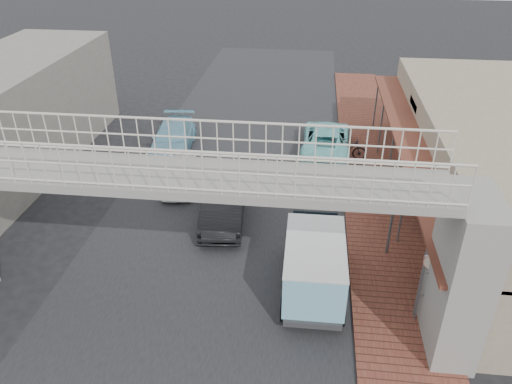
% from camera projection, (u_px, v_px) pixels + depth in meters
% --- Properties ---
extents(ground, '(120.00, 120.00, 0.00)m').
position_uv_depth(ground, '(215.00, 246.00, 18.96)').
color(ground, black).
rests_on(ground, ground).
extents(road_strip, '(10.00, 60.00, 0.01)m').
position_uv_depth(road_strip, '(215.00, 246.00, 18.96)').
color(road_strip, black).
rests_on(road_strip, ground).
extents(sidewalk, '(3.00, 40.00, 0.10)m').
position_uv_depth(sidewalk, '(381.00, 214.00, 20.87)').
color(sidewalk, brown).
rests_on(sidewalk, ground).
extents(shophouse_row, '(7.20, 18.00, 4.00)m').
position_uv_depth(shophouse_row, '(496.00, 167.00, 20.31)').
color(shophouse_row, gray).
rests_on(shophouse_row, ground).
extents(footbridge, '(16.40, 2.40, 6.34)m').
position_uv_depth(footbridge, '(184.00, 238.00, 13.94)').
color(footbridge, gray).
rests_on(footbridge, ground).
extents(building_far_left, '(5.00, 14.00, 5.00)m').
position_uv_depth(building_far_left, '(11.00, 115.00, 23.98)').
color(building_far_left, gray).
rests_on(building_far_left, ground).
extents(white_hatchback, '(1.95, 3.81, 1.24)m').
position_uv_depth(white_hatchback, '(180.00, 174.00, 22.75)').
color(white_hatchback, white).
rests_on(white_hatchback, ground).
extents(dark_sedan, '(2.09, 4.86, 1.56)m').
position_uv_depth(dark_sedan, '(223.00, 202.00, 20.29)').
color(dark_sedan, black).
rests_on(dark_sedan, ground).
extents(angkot_curb, '(2.61, 5.30, 1.45)m').
position_uv_depth(angkot_curb, '(326.00, 139.00, 25.86)').
color(angkot_curb, '#7DD7D9').
rests_on(angkot_curb, ground).
extents(angkot_far, '(2.38, 5.04, 1.42)m').
position_uv_depth(angkot_far, '(173.00, 138.00, 26.02)').
color(angkot_far, '#70ABC3').
rests_on(angkot_far, ground).
extents(angkot_van, '(2.01, 4.29, 2.09)m').
position_uv_depth(angkot_van, '(314.00, 260.00, 16.10)').
color(angkot_van, black).
rests_on(angkot_van, ground).
extents(motorcycle_near, '(1.98, 1.36, 0.99)m').
position_uv_depth(motorcycle_near, '(351.00, 175.00, 22.69)').
color(motorcycle_near, black).
rests_on(motorcycle_near, sidewalk).
extents(motorcycle_far, '(1.91, 0.76, 1.11)m').
position_uv_depth(motorcycle_far, '(348.00, 149.00, 24.98)').
color(motorcycle_far, black).
rests_on(motorcycle_far, sidewalk).
extents(street_clock, '(0.64, 0.56, 2.51)m').
position_uv_depth(street_clock, '(433.00, 264.00, 14.53)').
color(street_clock, '#59595B').
rests_on(street_clock, sidewalk).
extents(arrow_sign, '(1.87, 1.27, 3.10)m').
position_uv_depth(arrow_sign, '(416.00, 191.00, 17.38)').
color(arrow_sign, '#59595B').
rests_on(arrow_sign, sidewalk).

